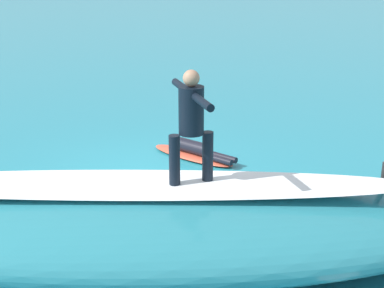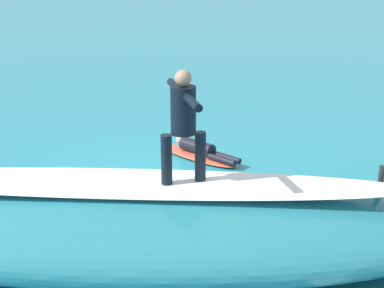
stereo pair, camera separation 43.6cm
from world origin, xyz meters
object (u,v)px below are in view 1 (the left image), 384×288
(surfer_riding, at_px, (191,119))
(surfboard_riding, at_px, (191,185))
(buoy_marker, at_px, (378,222))
(surfboard_paddling, at_px, (192,155))
(surfer_paddling, at_px, (197,149))

(surfer_riding, bearing_deg, surfboard_riding, 163.42)
(surfboard_riding, relative_size, buoy_marker, 1.48)
(buoy_marker, bearing_deg, surfboard_paddling, -55.38)
(surfer_paddling, bearing_deg, surfboard_riding, 127.16)
(surfer_paddling, height_order, buoy_marker, buoy_marker)
(surfer_riding, height_order, buoy_marker, surfer_riding)
(surfboard_riding, distance_m, surfer_paddling, 4.10)
(surfboard_riding, relative_size, surfboard_paddling, 0.95)
(surfer_paddling, bearing_deg, surfboard_paddling, -0.00)
(surfboard_paddling, xyz_separation_m, surfer_paddling, (-0.10, 0.08, 0.18))
(surfboard_paddling, bearing_deg, surfer_riding, 128.57)
(surfboard_riding, distance_m, surfboard_paddling, 4.22)
(surfboard_paddling, xyz_separation_m, buoy_marker, (-2.61, 3.78, 0.35))
(surfboard_paddling, distance_m, buoy_marker, 4.60)
(surfer_paddling, distance_m, buoy_marker, 4.47)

